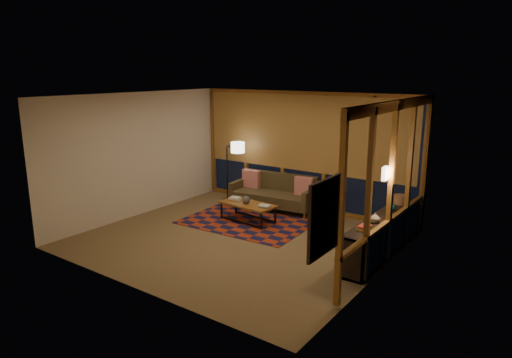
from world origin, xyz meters
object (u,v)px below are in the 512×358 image
Objects in this scene: sofa at (273,192)px; bookshelf at (383,235)px; coffee_table at (248,212)px; floor_lamp at (227,171)px.

sofa is 0.70× the size of bookshelf.
coffee_table is at bearing -93.36° from sofa.
sofa is at bearing 97.36° from coffee_table.
sofa is 1.29× the size of floor_lamp.
coffee_table is 0.44× the size of bookshelf.
floor_lamp reaches higher than coffee_table.
coffee_table is 0.81× the size of floor_lamp.
floor_lamp reaches higher than sofa.
bookshelf is at bearing -10.86° from floor_lamp.
sofa is at bearing 4.76° from floor_lamp.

